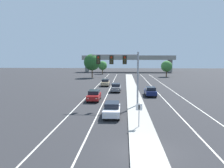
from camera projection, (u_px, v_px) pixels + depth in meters
name	position (u px, v px, depth m)	size (l,w,h in m)	color
ground_plane	(147.00, 152.00, 15.71)	(260.00, 260.00, 0.00)	#28282B
median_island	(135.00, 102.00, 33.55)	(2.40, 110.00, 0.15)	#9E9B93
lane_stripe_oncoming_center	(107.00, 94.00, 40.77)	(0.14, 100.00, 0.01)	silver
lane_stripe_receding_center	(160.00, 95.00, 40.24)	(0.14, 100.00, 0.01)	silver
edge_stripe_left	(89.00, 94.00, 40.95)	(0.14, 100.00, 0.01)	silver
edge_stripe_right	(178.00, 95.00, 40.05)	(0.14, 100.00, 0.01)	silver
overhead_signal_mast	(122.00, 66.00, 30.15)	(6.33, 0.44, 7.20)	gray
median_sign_post	(139.00, 112.00, 20.91)	(0.60, 0.10, 2.20)	gray
car_oncoming_white	(112.00, 109.00, 25.25)	(1.85, 4.48, 1.58)	silver
car_oncoming_red	(94.00, 95.00, 34.63)	(1.85, 4.48, 1.58)	maroon
car_oncoming_grey	(116.00, 87.00, 43.87)	(1.88, 4.49, 1.58)	slate
car_oncoming_tan	(105.00, 82.00, 52.87)	(1.89, 4.50, 1.58)	tan
car_receding_navy	(150.00, 91.00, 38.96)	(1.83, 4.47, 1.58)	#141E4C
overpass_bridge	(128.00, 60.00, 104.28)	(42.40, 6.40, 7.65)	gray
tree_far_left_b	(92.00, 62.00, 74.28)	(5.42, 5.42, 7.84)	#4C3823
tree_far_right_c	(167.00, 66.00, 78.08)	(3.85, 3.85, 5.58)	#4C3823
tree_far_left_c	(103.00, 66.00, 91.38)	(3.64, 3.64, 5.27)	#4C3823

